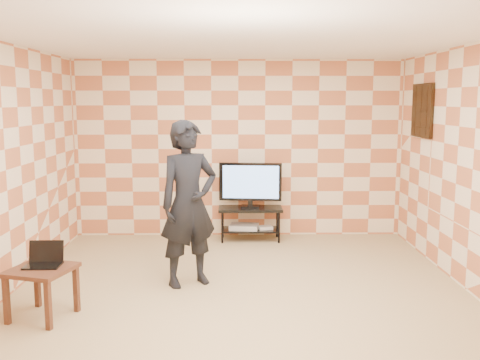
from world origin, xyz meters
name	(u,v)px	position (x,y,z in m)	size (l,w,h in m)	color
floor	(241,291)	(0.00, 0.00, 0.00)	(5.00, 5.00, 0.00)	tan
wall_back	(238,149)	(0.00, 2.50, 1.35)	(5.00, 0.02, 2.70)	beige
wall_front	(247,223)	(0.00, -2.50, 1.35)	(5.00, 0.02, 2.70)	beige
wall_left	(6,170)	(-2.50, 0.00, 1.35)	(0.02, 5.00, 2.70)	beige
wall_right	(473,169)	(2.50, 0.00, 1.35)	(0.02, 5.00, 2.70)	beige
ceiling	(241,40)	(0.00, 0.00, 2.70)	(5.00, 5.00, 0.02)	white
wall_art	(422,111)	(2.47, 1.55, 1.95)	(0.04, 0.72, 0.72)	black
tv_stand	(250,216)	(0.18, 2.17, 0.36)	(0.95, 0.43, 0.50)	black
tv	(250,183)	(0.18, 2.16, 0.87)	(0.93, 0.20, 0.67)	black
dvd_player	(244,227)	(0.08, 2.16, 0.21)	(0.42, 0.30, 0.07)	#ADADAF
game_console	(265,228)	(0.40, 2.15, 0.20)	(0.21, 0.15, 0.05)	silver
side_table	(41,277)	(-1.92, -0.71, 0.41)	(0.68, 0.68, 0.50)	#3E231B
laptop	(44,260)	(-1.92, -0.63, 0.55)	(0.34, 0.27, 0.22)	black
person	(189,204)	(-0.58, 0.24, 0.94)	(0.68, 0.45, 1.87)	black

